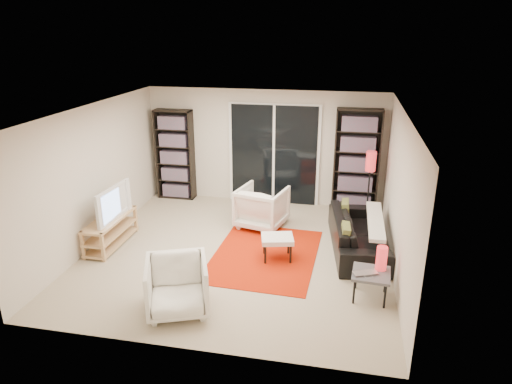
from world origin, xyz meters
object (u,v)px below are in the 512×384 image
at_px(side_table, 371,275).
at_px(floor_lamp, 370,168).
at_px(armchair_front, 177,286).
at_px(bookshelf_right, 357,161).
at_px(sofa, 358,233).
at_px(bookshelf_left, 175,155).
at_px(armchair_back, 262,207).
at_px(ottoman, 277,240).
at_px(tv_stand, 111,231).

distance_m(side_table, floor_lamp, 2.87).
bearing_deg(armchair_front, bookshelf_right, 39.83).
relative_size(armchair_front, floor_lamp, 0.58).
distance_m(sofa, armchair_front, 3.29).
height_order(bookshelf_left, floor_lamp, bookshelf_left).
xyz_separation_m(armchair_back, ottoman, (0.49, -1.23, -0.05)).
xyz_separation_m(tv_stand, armchair_back, (2.42, 1.28, 0.13)).
xyz_separation_m(bookshelf_left, armchair_front, (1.55, -4.11, -0.60)).
height_order(bookshelf_right, ottoman, bookshelf_right).
xyz_separation_m(armchair_back, armchair_front, (-0.59, -2.93, -0.02)).
relative_size(bookshelf_right, tv_stand, 1.64).
bearing_deg(sofa, bookshelf_left, 57.93).
distance_m(tv_stand, floor_lamp, 4.87).
bearing_deg(ottoman, armchair_front, -122.41).
bearing_deg(tv_stand, armchair_front, -41.80).
relative_size(sofa, armchair_front, 2.54).
xyz_separation_m(sofa, ottoman, (-1.28, -0.60, 0.04)).
bearing_deg(armchair_front, sofa, 23.20).
xyz_separation_m(ottoman, side_table, (1.45, -0.87, 0.02)).
distance_m(bookshelf_right, ottoman, 2.80).
distance_m(armchair_front, floor_lamp, 4.47).
relative_size(ottoman, side_table, 1.07).
height_order(bookshelf_right, sofa, bookshelf_right).
bearing_deg(floor_lamp, ottoman, -127.58).
height_order(bookshelf_left, ottoman, bookshelf_left).
relative_size(tv_stand, floor_lamp, 0.92).
bearing_deg(sofa, side_table, 179.31).
bearing_deg(ottoman, bookshelf_right, 63.19).
height_order(bookshelf_left, bookshelf_right, bookshelf_right).
xyz_separation_m(bookshelf_left, side_table, (4.08, -3.29, -0.62)).
xyz_separation_m(ottoman, floor_lamp, (1.47, 1.91, 0.72)).
bearing_deg(armchair_back, sofa, 173.76).
bearing_deg(bookshelf_left, bookshelf_right, -0.00).
bearing_deg(ottoman, armchair_back, 111.59).
xyz_separation_m(sofa, armchair_back, (-1.77, 0.64, 0.09)).
height_order(sofa, armchair_back, armchair_back).
distance_m(sofa, ottoman, 1.42).
bearing_deg(side_table, ottoman, 148.92).
bearing_deg(bookshelf_left, sofa, -24.92).
height_order(bookshelf_right, armchair_back, bookshelf_right).
relative_size(armchair_back, side_table, 1.56).
distance_m(bookshelf_right, side_table, 3.37).
height_order(tv_stand, armchair_back, armchair_back).
bearing_deg(bookshelf_left, tv_stand, -96.53).
height_order(bookshelf_right, side_table, bookshelf_right).
relative_size(tv_stand, ottoman, 2.17).
relative_size(bookshelf_right, ottoman, 3.56).
distance_m(sofa, armchair_back, 1.88).
bearing_deg(armchair_back, armchair_front, 92.17).
bearing_deg(tv_stand, sofa, 8.78).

